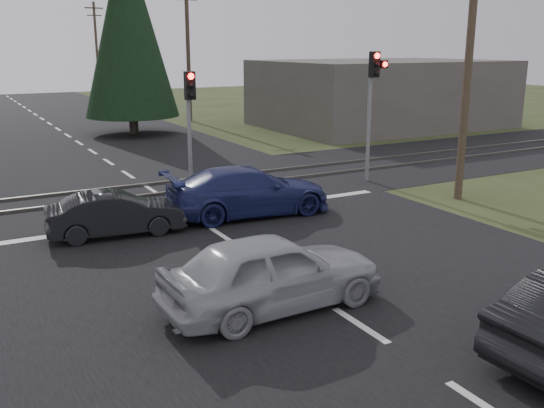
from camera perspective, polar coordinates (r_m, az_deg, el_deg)
ground at (r=11.31m, az=8.28°, el=-11.25°), size 120.00×120.00×0.00m
road at (r=19.71m, az=-9.43°, el=0.10°), size 14.00×100.00×0.01m
rail_corridor at (r=21.55m, az=-11.22°, el=1.28°), size 120.00×8.00×0.01m
stop_line at (r=18.07m, az=-7.50°, el=-1.14°), size 13.00×0.35×0.00m
rail_near at (r=20.80m, az=-10.55°, el=0.95°), size 120.00×0.12×0.10m
rail_far at (r=22.29m, az=-11.87°, el=1.81°), size 120.00×0.12×0.10m
traffic_signal_right at (r=22.35m, az=9.52°, el=10.43°), size 0.68×0.48×4.70m
traffic_signal_center at (r=20.18m, az=-7.72°, el=8.60°), size 0.32×0.48×4.10m
utility_pole_near at (r=20.36m, az=18.09°, el=13.50°), size 1.80×0.26×9.00m
utility_pole_mid at (r=40.79m, az=-7.91°, el=14.36°), size 1.80×0.26×9.00m
utility_pole_far at (r=64.73m, az=-16.19°, el=14.04°), size 1.80×0.26×9.00m
conifer_tree at (r=35.42m, az=-13.40°, el=16.11°), size 5.20×5.20×11.00m
building_right at (r=38.71m, az=10.20°, el=10.21°), size 14.00×10.00×4.00m
silver_car at (r=11.58m, az=0.02°, el=-6.42°), size 4.42×1.89×1.49m
blue_sedan at (r=17.96m, az=-2.26°, el=1.20°), size 5.11×2.43×1.44m
dark_car_far at (r=16.56m, az=-14.51°, el=-0.92°), size 3.67×1.60×1.17m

